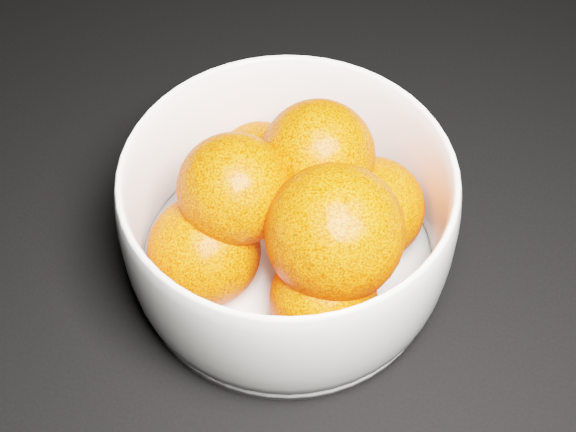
# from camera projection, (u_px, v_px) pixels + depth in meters

# --- Properties ---
(bowl) EXTENTS (0.20, 0.20, 0.10)m
(bowl) POSITION_uv_depth(u_px,v_px,m) (288.00, 221.00, 0.49)
(bowl) COLOR white
(bowl) RESTS_ON ground
(orange_pile) EXTENTS (0.16, 0.15, 0.11)m
(orange_pile) POSITION_uv_depth(u_px,v_px,m) (295.00, 215.00, 0.47)
(orange_pile) COLOR #FF4408
(orange_pile) RESTS_ON bowl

